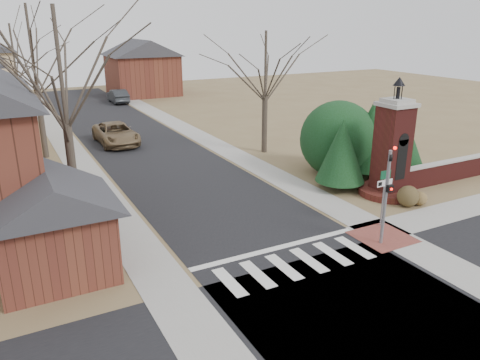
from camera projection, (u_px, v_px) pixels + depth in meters
ground at (308, 273)px, 18.03m from camera, size 120.00×120.00×0.00m
main_street at (142, 145)px, 36.44m from camera, size 8.00×70.00×0.01m
cross_street at (361, 313)px, 15.52m from camera, size 120.00×8.00×0.01m
crosswalk_zone at (296, 263)px, 18.70m from camera, size 8.00×2.20×0.02m
stop_bar at (277, 248)px, 19.95m from camera, size 8.00×0.35×0.02m
sidewalk_right_main at (203, 138)px, 38.74m from camera, size 2.00×60.00×0.02m
sidewalk_left at (73, 154)px, 34.14m from camera, size 2.00×60.00×0.02m
curb_apron at (383, 237)px, 20.99m from camera, size 2.40×2.40×0.02m
traffic_signal_pole at (387, 188)px, 19.58m from camera, size 0.28×0.41×4.50m
sign_post at (384, 187)px, 21.54m from camera, size 0.90×0.07×2.75m
brick_gate_monument at (391, 157)px, 25.49m from camera, size 3.20×3.20×6.47m
brick_garden_wall at (444, 172)px, 27.97m from camera, size 7.50×0.50×1.30m
garage_left at (51, 220)px, 17.30m from camera, size 4.80×4.80×4.29m
house_distant_right at (142, 66)px, 60.55m from camera, size 8.80×8.80×7.30m
evergreen_near at (342, 150)px, 26.33m from camera, size 2.80×2.80×4.10m
evergreen_mid at (372, 134)px, 28.70m from camera, size 3.40×3.40×4.70m
evergreen_far at (406, 145)px, 28.97m from camera, size 2.40×2.40×3.30m
evergreen_mass at (338, 136)px, 29.19m from camera, size 4.80×4.80×4.80m
bare_tree_0 at (59, 58)px, 19.98m from camera, size 8.05×8.05×11.15m
bare_tree_1 at (30, 40)px, 30.75m from camera, size 8.40×8.40×11.64m
bare_tree_2 at (12, 47)px, 41.74m from camera, size 7.35×7.35×10.19m
bare_tree_3 at (266, 59)px, 32.58m from camera, size 7.00×7.00×9.70m
pickup_truck at (116, 134)px, 36.71m from camera, size 2.77×5.93×1.64m
distant_car at (118, 96)px, 55.29m from camera, size 1.72×4.86×1.60m
dry_shrub_left at (408, 196)px, 24.31m from camera, size 1.12×1.12×1.12m
dry_shrub_right at (420, 198)px, 24.53m from camera, size 0.75×0.75×0.75m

